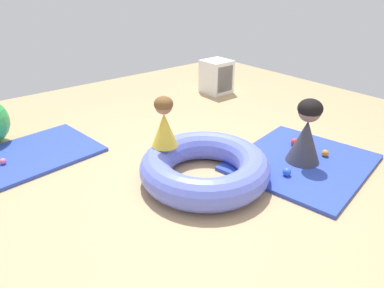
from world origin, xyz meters
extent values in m
plane|color=tan|center=(0.00, 0.00, 0.00)|extent=(8.00, 8.00, 0.00)
cube|color=#2D47B7|center=(-1.11, 1.69, 0.02)|extent=(1.40, 1.17, 0.04)
cube|color=#2D47B7|center=(1.09, -0.39, 0.02)|extent=(1.67, 1.53, 0.04)
torus|color=#6070E5|center=(0.03, 0.03, 0.16)|extent=(1.30, 1.30, 0.31)
cone|color=yellow|center=(-0.17, 0.42, 0.49)|extent=(0.34, 0.34, 0.35)
sphere|color=#936647|center=(-0.17, 0.42, 0.75)|extent=(0.18, 0.18, 0.18)
ellipsoid|color=brown|center=(-0.17, 0.42, 0.76)|extent=(0.19, 0.19, 0.15)
cone|color=#383842|center=(1.09, -0.39, 0.28)|extent=(0.51, 0.51, 0.48)
sphere|color=#936647|center=(1.09, -0.39, 0.63)|extent=(0.24, 0.24, 0.24)
ellipsoid|color=black|center=(1.09, -0.39, 0.65)|extent=(0.26, 0.26, 0.20)
sphere|color=orange|center=(1.38, -0.49, 0.08)|extent=(0.08, 0.08, 0.08)
sphere|color=red|center=(1.34, -0.10, 0.08)|extent=(0.09, 0.09, 0.09)
sphere|color=pink|center=(-1.47, 1.61, 0.07)|extent=(0.07, 0.07, 0.07)
sphere|color=blue|center=(0.71, -0.47, 0.08)|extent=(0.09, 0.09, 0.09)
cube|color=white|center=(2.10, 2.10, 0.28)|extent=(0.44, 0.44, 0.56)
cube|color=#2D2D33|center=(2.10, 1.98, 0.28)|extent=(0.34, 0.20, 0.44)
camera|label=1|loc=(-1.99, -2.24, 1.91)|focal=32.87mm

